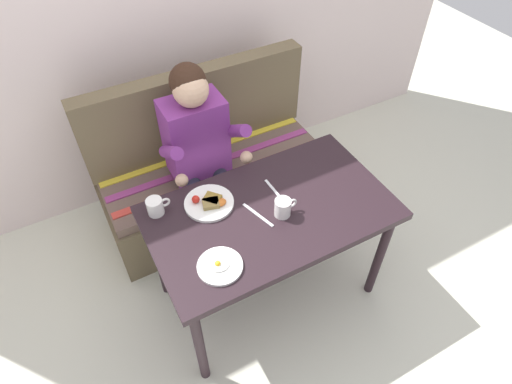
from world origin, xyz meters
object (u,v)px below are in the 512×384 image
at_px(coffee_mug_second, 155,206).
at_px(person, 201,147).
at_px(coffee_mug, 283,207).
at_px(knife, 258,214).
at_px(couch, 212,174).
at_px(table, 270,221).
at_px(plate_eggs, 220,266).
at_px(fork, 274,190).
at_px(plate_breakfast, 209,202).

bearing_deg(coffee_mug_second, person, 42.00).
relative_size(person, coffee_mug_second, 10.27).
bearing_deg(coffee_mug, knife, 154.14).
bearing_deg(couch, table, -90.00).
xyz_separation_m(plate_eggs, fork, (0.44, 0.29, -0.01)).
relative_size(fork, knife, 0.85).
distance_m(table, plate_breakfast, 0.32).
relative_size(person, fork, 7.13).
bearing_deg(table, knife, 176.74).
bearing_deg(knife, person, 77.52).
bearing_deg(plate_eggs, coffee_mug, 18.55).
distance_m(plate_breakfast, knife, 0.25).
height_order(plate_breakfast, coffee_mug_second, coffee_mug_second).
distance_m(table, knife, 0.11).
xyz_separation_m(table, coffee_mug, (0.04, -0.05, 0.13)).
relative_size(plate_eggs, knife, 1.01).
relative_size(plate_eggs, coffee_mug, 1.71).
height_order(coffee_mug, coffee_mug_second, coffee_mug).
relative_size(couch, knife, 7.20).
height_order(table, plate_eggs, plate_eggs).
bearing_deg(fork, coffee_mug_second, 164.35).
bearing_deg(plate_eggs, fork, 33.38).
xyz_separation_m(coffee_mug, coffee_mug_second, (-0.53, 0.30, -0.00)).
height_order(plate_breakfast, plate_eggs, plate_breakfast).
bearing_deg(person, couch, 56.43).
distance_m(plate_eggs, fork, 0.53).
bearing_deg(person, plate_eggs, -107.36).
relative_size(plate_breakfast, coffee_mug, 2.09).
relative_size(person, coffee_mug, 10.27).
bearing_deg(fork, plate_eggs, -148.33).
bearing_deg(couch, knife, -95.26).
xyz_separation_m(plate_eggs, coffee_mug, (0.40, 0.13, 0.04)).
height_order(couch, coffee_mug, couch).
bearing_deg(couch, person, -123.57).
height_order(person, coffee_mug, person).
relative_size(couch, coffee_mug, 12.20).
xyz_separation_m(table, coffee_mug_second, (-0.49, 0.25, 0.13)).
bearing_deg(couch, fork, -82.94).
bearing_deg(person, knife, -85.51).
xyz_separation_m(couch, plate_eggs, (-0.36, -0.95, 0.41)).
bearing_deg(plate_breakfast, knife, -44.33).
bearing_deg(knife, plate_breakfast, 118.70).
height_order(table, coffee_mug, coffee_mug).
relative_size(table, knife, 6.00).
xyz_separation_m(plate_breakfast, fork, (0.33, -0.07, -0.01)).
distance_m(couch, knife, 0.86).
bearing_deg(person, coffee_mug_second, -138.00).
relative_size(person, plate_eggs, 6.00).
xyz_separation_m(table, knife, (-0.07, 0.00, 0.08)).
height_order(plate_eggs, coffee_mug_second, coffee_mug_second).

